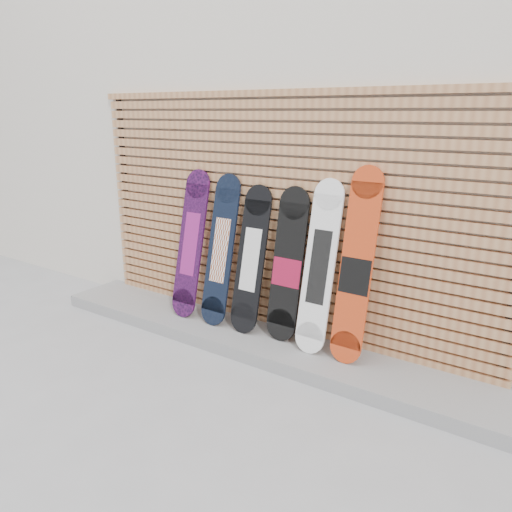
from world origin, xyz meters
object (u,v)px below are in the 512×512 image
object	(u,v)px
snowboard_2	(251,260)
snowboard_5	(356,268)
snowboard_1	(221,250)
snowboard_4	(319,267)
snowboard_0	(191,244)
snowboard_3	(288,266)

from	to	relation	value
snowboard_2	snowboard_5	size ratio (longest dim) A/B	0.85
snowboard_1	snowboard_4	size ratio (longest dim) A/B	0.98
snowboard_0	snowboard_1	bearing A→B (deg)	0.87
snowboard_1	snowboard_2	xyz separation A→B (m)	(0.35, 0.01, -0.04)
snowboard_5	snowboard_3	bearing A→B (deg)	177.47
snowboard_2	snowboard_4	distance (m)	0.71
snowboard_1	snowboard_3	size ratio (longest dim) A/B	1.04
snowboard_4	snowboard_0	bearing A→B (deg)	-179.52
snowboard_0	snowboard_5	size ratio (longest dim) A/B	0.91
snowboard_4	snowboard_5	distance (m)	0.33
snowboard_0	snowboard_1	world-z (taller)	snowboard_0
snowboard_0	snowboard_4	xyz separation A→B (m)	(1.43, 0.01, 0.01)
snowboard_2	snowboard_3	xyz separation A→B (m)	(0.38, 0.03, -0.00)
snowboard_3	snowboard_5	bearing A→B (deg)	-2.53
snowboard_4	snowboard_3	bearing A→B (deg)	174.38
snowboard_2	snowboard_3	world-z (taller)	snowboard_3
snowboard_2	snowboard_5	world-z (taller)	snowboard_5
snowboard_5	snowboard_0	bearing A→B (deg)	-179.50
snowboard_5	snowboard_4	bearing A→B (deg)	-179.40
snowboard_3	snowboard_5	size ratio (longest dim) A/B	0.86
snowboard_0	snowboard_2	size ratio (longest dim) A/B	1.07
snowboard_3	snowboard_2	bearing A→B (deg)	-175.74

